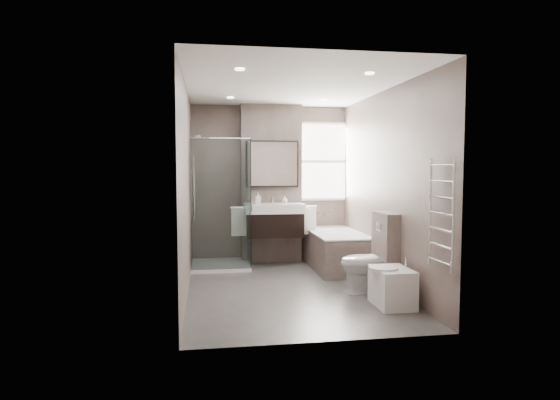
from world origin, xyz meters
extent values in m
cube|color=#454240|center=(0.00, 0.00, -0.03)|extent=(2.65, 3.85, 0.05)
cube|color=silver|center=(0.00, 0.00, 2.62)|extent=(2.65, 3.85, 0.05)
cube|color=#66574F|center=(0.00, 1.92, 1.30)|extent=(2.65, 0.05, 2.60)
cube|color=#66574F|center=(0.00, -1.92, 1.30)|extent=(2.65, 0.05, 2.60)
cube|color=#66574F|center=(-1.32, 0.00, 1.30)|extent=(0.05, 3.85, 2.60)
cube|color=#66574F|center=(1.32, 0.00, 1.30)|extent=(0.05, 3.85, 2.60)
cube|color=#61534C|center=(0.00, 1.77, 1.30)|extent=(1.00, 0.25, 2.60)
cube|color=black|center=(0.00, 1.42, 0.66)|extent=(0.90, 0.45, 0.38)
cube|color=white|center=(0.00, 1.42, 0.92)|extent=(0.95, 0.47, 0.15)
cylinder|color=silver|center=(0.00, 1.59, 1.06)|extent=(0.03, 0.03, 0.12)
cylinder|color=silver|center=(0.00, 1.53, 1.11)|extent=(0.02, 0.12, 0.02)
cube|color=black|center=(0.00, 1.62, 1.63)|extent=(0.86, 0.06, 0.76)
cube|color=white|center=(0.00, 1.58, 1.63)|extent=(0.80, 0.02, 0.70)
cube|color=white|center=(-0.56, 1.40, 0.72)|extent=(0.24, 0.06, 0.44)
cube|color=white|center=(0.56, 1.40, 0.72)|extent=(0.24, 0.06, 0.44)
cube|color=white|center=(-0.85, 1.45, 0.03)|extent=(0.90, 0.90, 0.06)
cube|color=white|center=(-0.85, 1.01, 1.03)|extent=(0.88, 0.01, 1.94)
cube|color=white|center=(-0.41, 1.45, 1.03)|extent=(0.01, 0.88, 1.94)
cylinder|color=silver|center=(-1.25, 1.45, 1.25)|extent=(0.02, 0.02, 1.00)
cube|color=#61534C|center=(0.93, 1.10, 0.28)|extent=(0.75, 1.60, 0.55)
cube|color=white|center=(0.93, 1.10, 0.56)|extent=(0.75, 1.60, 0.03)
cube|color=white|center=(0.93, 1.10, 0.49)|extent=(0.61, 1.42, 0.12)
cube|color=white|center=(0.90, 1.88, 1.67)|extent=(0.98, 0.04, 1.33)
cube|color=white|center=(0.90, 1.85, 1.67)|extent=(0.90, 0.01, 1.25)
cube|color=white|center=(0.90, 1.85, 1.68)|extent=(0.90, 0.01, 0.05)
imported|color=white|center=(0.97, -0.32, 0.38)|extent=(0.78, 0.50, 0.76)
cube|color=#61534C|center=(1.21, -0.25, 0.50)|extent=(0.18, 0.55, 1.00)
cube|color=silver|center=(1.11, -0.25, 0.82)|extent=(0.01, 0.16, 0.11)
cube|color=white|center=(1.02, -0.95, 0.22)|extent=(0.39, 0.54, 0.43)
cylinder|color=white|center=(0.91, -0.95, 0.43)|extent=(0.33, 0.33, 0.05)
cylinder|color=silver|center=(1.18, -0.95, 0.51)|extent=(0.02, 0.02, 0.10)
cylinder|color=silver|center=(1.25, -1.83, 1.12)|extent=(0.03, 0.03, 1.10)
cylinder|color=silver|center=(1.25, -1.37, 1.12)|extent=(0.03, 0.03, 1.10)
cube|color=silver|center=(1.25, -1.60, 1.12)|extent=(0.02, 0.46, 1.00)
imported|color=white|center=(-0.26, 1.42, 1.09)|extent=(0.08, 0.08, 0.18)
imported|color=white|center=(0.18, 1.46, 1.06)|extent=(0.09, 0.09, 0.12)
camera|label=1|loc=(-1.04, -5.92, 1.58)|focal=30.00mm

